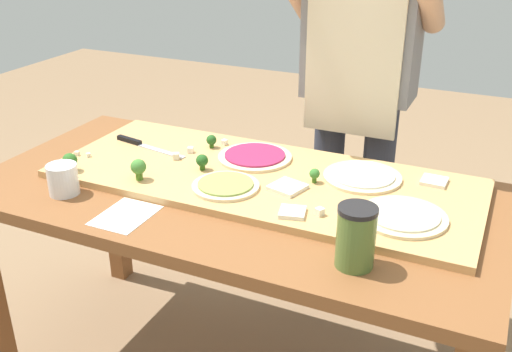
{
  "coord_description": "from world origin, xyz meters",
  "views": [
    {
      "loc": [
        0.75,
        -1.47,
        1.55
      ],
      "look_at": [
        0.05,
        0.07,
        0.77
      ],
      "focal_mm": 41.47,
      "sensor_mm": 36.0,
      "label": 1
    }
  ],
  "objects_px": {
    "broccoli_floret_back_mid": "(211,140)",
    "pizza_slice_far_right": "(287,187)",
    "broccoli_floret_center_left": "(70,161)",
    "recipe_note": "(126,215)",
    "pizza_whole_cheese_artichoke": "(403,216)",
    "pizza_slice_near_left": "(292,212)",
    "pizza_whole_white_garlic": "(362,176)",
    "cook_center": "(359,71)",
    "flour_cup": "(63,181)",
    "prep_table": "(234,217)",
    "cheese_crumble_b": "(224,142)",
    "pizza_whole_beet_magenta": "(255,156)",
    "cheese_crumble_f": "(88,155)",
    "sauce_jar": "(356,237)",
    "broccoli_floret_front_mid": "(315,174)",
    "broccoli_floret_front_right": "(202,161)",
    "cheese_crumble_c": "(176,156)",
    "pizza_whole_pesto_green": "(226,185)",
    "chefs_knife": "(141,144)",
    "pizza_slice_far_left": "(434,181)",
    "broccoli_floret_center_right": "(138,168)",
    "cheese_crumble_e": "(77,153)",
    "cheese_crumble_d": "(320,212)"
  },
  "relations": [
    {
      "from": "cook_center",
      "to": "flour_cup",
      "type": "bearing_deg",
      "value": -128.35
    },
    {
      "from": "pizza_slice_far_right",
      "to": "sauce_jar",
      "type": "height_order",
      "value": "sauce_jar"
    },
    {
      "from": "chefs_knife",
      "to": "sauce_jar",
      "type": "height_order",
      "value": "sauce_jar"
    },
    {
      "from": "pizza_slice_far_left",
      "to": "flour_cup",
      "type": "bearing_deg",
      "value": -154.14
    },
    {
      "from": "broccoli_floret_center_left",
      "to": "recipe_note",
      "type": "relative_size",
      "value": 0.33
    },
    {
      "from": "pizza_slice_near_left",
      "to": "broccoli_floret_front_mid",
      "type": "bearing_deg",
      "value": 93.53
    },
    {
      "from": "pizza_whole_white_garlic",
      "to": "broccoli_floret_back_mid",
      "type": "bearing_deg",
      "value": 176.89
    },
    {
      "from": "pizza_whole_beet_magenta",
      "to": "pizza_slice_near_left",
      "type": "distance_m",
      "value": 0.41
    },
    {
      "from": "pizza_slice_far_right",
      "to": "pizza_whole_beet_magenta",
      "type": "bearing_deg",
      "value": 137.38
    },
    {
      "from": "pizza_whole_cheese_artichoke",
      "to": "cheese_crumble_c",
      "type": "height_order",
      "value": "cheese_crumble_c"
    },
    {
      "from": "prep_table",
      "to": "cheese_crumble_e",
      "type": "distance_m",
      "value": 0.6
    },
    {
      "from": "flour_cup",
      "to": "pizza_whole_beet_magenta",
      "type": "bearing_deg",
      "value": 45.14
    },
    {
      "from": "pizza_whole_pesto_green",
      "to": "broccoli_floret_center_left",
      "type": "distance_m",
      "value": 0.52
    },
    {
      "from": "pizza_slice_near_left",
      "to": "recipe_note",
      "type": "height_order",
      "value": "pizza_slice_near_left"
    },
    {
      "from": "broccoli_floret_center_right",
      "to": "flour_cup",
      "type": "distance_m",
      "value": 0.23
    },
    {
      "from": "pizza_whole_cheese_artichoke",
      "to": "pizza_slice_near_left",
      "type": "xyz_separation_m",
      "value": [
        -0.29,
        -0.1,
        -0.0
      ]
    },
    {
      "from": "cheese_crumble_e",
      "to": "sauce_jar",
      "type": "bearing_deg",
      "value": -12.24
    },
    {
      "from": "sauce_jar",
      "to": "recipe_note",
      "type": "distance_m",
      "value": 0.67
    },
    {
      "from": "pizza_slice_near_left",
      "to": "pizza_slice_far_left",
      "type": "height_order",
      "value": "same"
    },
    {
      "from": "pizza_slice_far_right",
      "to": "broccoli_floret_center_right",
      "type": "height_order",
      "value": "broccoli_floret_center_right"
    },
    {
      "from": "prep_table",
      "to": "pizza_whole_white_garlic",
      "type": "distance_m",
      "value": 0.43
    },
    {
      "from": "cheese_crumble_b",
      "to": "broccoli_floret_back_mid",
      "type": "bearing_deg",
      "value": -123.17
    },
    {
      "from": "pizza_whole_beet_magenta",
      "to": "broccoli_floret_center_left",
      "type": "distance_m",
      "value": 0.6
    },
    {
      "from": "pizza_slice_far_right",
      "to": "broccoli_floret_front_right",
      "type": "height_order",
      "value": "broccoli_floret_front_right"
    },
    {
      "from": "pizza_whole_beet_magenta",
      "to": "pizza_whole_white_garlic",
      "type": "relative_size",
      "value": 1.02
    },
    {
      "from": "cheese_crumble_b",
      "to": "sauce_jar",
      "type": "relative_size",
      "value": 0.12
    },
    {
      "from": "cheese_crumble_e",
      "to": "pizza_slice_far_left",
      "type": "bearing_deg",
      "value": 13.89
    },
    {
      "from": "pizza_whole_pesto_green",
      "to": "sauce_jar",
      "type": "height_order",
      "value": "sauce_jar"
    },
    {
      "from": "flour_cup",
      "to": "broccoli_floret_center_right",
      "type": "bearing_deg",
      "value": 37.12
    },
    {
      "from": "pizza_slice_near_left",
      "to": "cook_center",
      "type": "bearing_deg",
      "value": 92.23
    },
    {
      "from": "pizza_whole_white_garlic",
      "to": "recipe_note",
      "type": "bearing_deg",
      "value": -139.5
    },
    {
      "from": "pizza_slice_far_left",
      "to": "broccoli_floret_center_right",
      "type": "distance_m",
      "value": 0.92
    },
    {
      "from": "pizza_slice_far_left",
      "to": "cook_center",
      "type": "height_order",
      "value": "cook_center"
    },
    {
      "from": "sauce_jar",
      "to": "recipe_note",
      "type": "relative_size",
      "value": 0.88
    },
    {
      "from": "pizza_whole_pesto_green",
      "to": "pizza_whole_white_garlic",
      "type": "height_order",
      "value": "same"
    },
    {
      "from": "flour_cup",
      "to": "broccoli_floret_center_left",
      "type": "bearing_deg",
      "value": 119.86
    },
    {
      "from": "pizza_whole_white_garlic",
      "to": "cheese_crumble_b",
      "type": "xyz_separation_m",
      "value": [
        -0.53,
        0.07,
        0.0
      ]
    },
    {
      "from": "broccoli_floret_front_right",
      "to": "cheese_crumble_c",
      "type": "relative_size",
      "value": 2.44
    },
    {
      "from": "cheese_crumble_f",
      "to": "sauce_jar",
      "type": "xyz_separation_m",
      "value": [
        1.0,
        -0.23,
        0.05
      ]
    },
    {
      "from": "flour_cup",
      "to": "cook_center",
      "type": "xyz_separation_m",
      "value": [
        0.67,
        0.85,
        0.21
      ]
    },
    {
      "from": "cheese_crumble_b",
      "to": "pizza_slice_far_left",
      "type": "bearing_deg",
      "value": -1.08
    },
    {
      "from": "pizza_whole_cheese_artichoke",
      "to": "cheese_crumble_e",
      "type": "distance_m",
      "value": 1.11
    },
    {
      "from": "broccoli_floret_back_mid",
      "to": "pizza_slice_far_right",
      "type": "bearing_deg",
      "value": -28.32
    },
    {
      "from": "broccoli_floret_back_mid",
      "to": "recipe_note",
      "type": "xyz_separation_m",
      "value": [
        -0.0,
        -0.51,
        -0.05
      ]
    },
    {
      "from": "chefs_knife",
      "to": "cheese_crumble_d",
      "type": "xyz_separation_m",
      "value": [
        0.75,
        -0.23,
        0.0
      ]
    },
    {
      "from": "broccoli_floret_front_mid",
      "to": "pizza_slice_near_left",
      "type": "bearing_deg",
      "value": -86.47
    },
    {
      "from": "sauce_jar",
      "to": "pizza_whole_pesto_green",
      "type": "bearing_deg",
      "value": 155.32
    },
    {
      "from": "prep_table",
      "to": "cheese_crumble_b",
      "type": "height_order",
      "value": "cheese_crumble_b"
    },
    {
      "from": "pizza_slice_far_left",
      "to": "recipe_note",
      "type": "distance_m",
      "value": 0.94
    },
    {
      "from": "prep_table",
      "to": "pizza_whole_pesto_green",
      "type": "distance_m",
      "value": 0.13
    }
  ]
}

